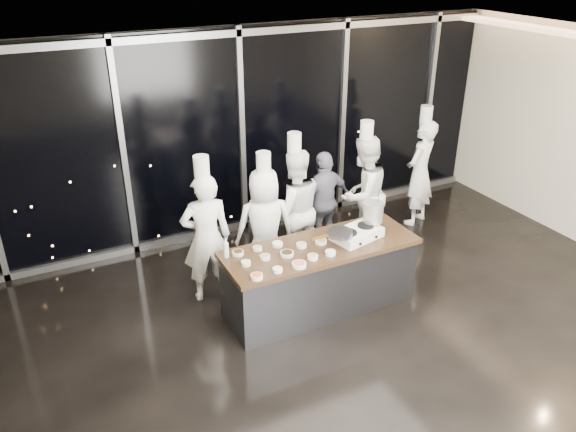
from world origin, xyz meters
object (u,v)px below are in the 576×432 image
demo_counter (320,276)px  chef_side (420,172)px  chef_right (363,194)px  frying_pan (339,233)px  stock_pot (373,212)px  chef_far_left (207,237)px  chef_left (265,225)px  chef_center (294,208)px  stove (357,234)px  guest (324,201)px

demo_counter → chef_side: bearing=28.1°
chef_right → frying_pan: bearing=29.0°
stock_pot → chef_side: 2.32m
chef_far_left → chef_left: (0.85, 0.08, -0.06)m
chef_center → stock_pot: bearing=127.0°
frying_pan → stove: bearing=-2.3°
stock_pot → chef_left: (-1.13, 0.87, -0.34)m
chef_right → stove: bearing=36.3°
chef_far_left → guest: bearing=-157.5°
chef_far_left → chef_center: 1.41m
demo_counter → chef_left: 1.06m
stock_pot → chef_left: 1.47m
chef_left → chef_center: (0.54, 0.19, 0.06)m
demo_counter → chef_far_left: 1.52m
stock_pot → chef_side: chef_side is taller
stove → chef_left: bearing=118.4°
stock_pot → chef_right: (0.54, 1.05, -0.27)m
stove → chef_side: 2.59m
stove → chef_right: 1.41m
chef_side → frying_pan: bearing=6.2°
stove → chef_left: (-0.84, 0.96, -0.13)m
demo_counter → frying_pan: (0.20, -0.09, 0.61)m
chef_center → chef_right: chef_right is taller
stove → chef_far_left: (-1.69, 0.88, -0.07)m
demo_counter → stock_pot: bearing=3.7°
frying_pan → chef_right: chef_right is taller
chef_far_left → chef_right: chef_right is taller
chef_left → chef_right: bearing=-163.1°
stove → chef_center: (-0.31, 1.15, -0.07)m
demo_counter → chef_far_left: size_ratio=1.24×
demo_counter → chef_left: bearing=110.1°
frying_pan → chef_side: 2.87m
stock_pot → chef_left: chef_left is taller
stock_pot → guest: size_ratio=0.16×
chef_center → demo_counter: bearing=87.7°
chef_left → frying_pan: bearing=129.1°
chef_left → chef_center: bearing=-149.7°
frying_pan → chef_far_left: chef_far_left is taller
chef_right → demo_counter: bearing=22.0°
demo_counter → chef_far_left: chef_far_left is taller
stove → chef_side: chef_side is taller
demo_counter → stove: (0.50, -0.03, 0.51)m
demo_counter → guest: size_ratio=1.58×
guest → chef_side: size_ratio=0.78×
chef_center → chef_side: bearing=-165.2°
demo_counter → frying_pan: bearing=-23.9°
chef_center → guest: (0.62, 0.22, -0.11)m
frying_pan → chef_center: (-0.01, 1.20, -0.18)m
chef_center → chef_side: 2.47m
stove → chef_side: size_ratio=0.34×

